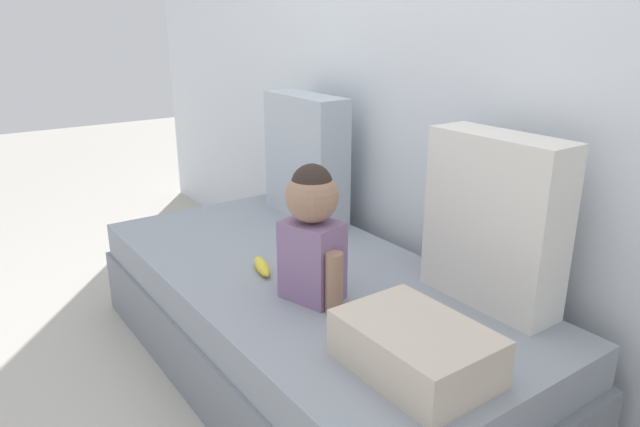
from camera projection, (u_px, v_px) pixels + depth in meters
ground_plane at (307, 370)px, 2.26m from camera, size 12.00×12.00×0.00m
back_wall at (433, 56)px, 2.21m from camera, size 5.13×0.10×2.32m
couch at (306, 323)px, 2.19m from camera, size 1.93×0.92×0.42m
throw_pillow_left at (306, 157)px, 2.64m from camera, size 0.46×0.16×0.56m
throw_pillow_right at (494, 221)px, 1.82m from camera, size 0.45×0.16×0.55m
toddler at (312, 230)px, 1.86m from camera, size 0.30×0.19×0.45m
banana at (262, 266)px, 2.12m from camera, size 0.18×0.09×0.04m
folded_blanket at (415, 348)px, 1.51m from camera, size 0.40×0.28×0.13m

